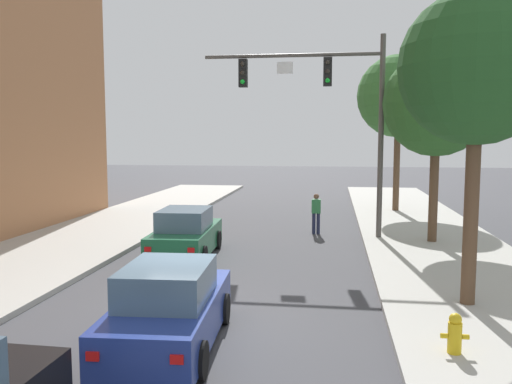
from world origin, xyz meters
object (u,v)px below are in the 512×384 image
at_px(traffic_signal_mast, 330,98).
at_px(fire_hydrant, 455,333).
at_px(car_lead_green, 186,235).
at_px(street_tree_third, 399,96).
at_px(pedestrian_crossing_road, 316,212).
at_px(car_following_blue, 170,310).
at_px(street_tree_nearest, 477,69).
at_px(street_tree_second, 437,104).

distance_m(traffic_signal_mast, fire_hydrant, 12.14).
distance_m(car_lead_green, street_tree_third, 14.75).
bearing_deg(car_lead_green, pedestrian_crossing_road, 49.11).
distance_m(traffic_signal_mast, car_lead_green, 7.46).
height_order(car_following_blue, pedestrian_crossing_road, pedestrian_crossing_road).
bearing_deg(traffic_signal_mast, street_tree_nearest, -67.85).
distance_m(traffic_signal_mast, street_tree_second, 3.81).
bearing_deg(street_tree_nearest, pedestrian_crossing_road, 112.36).
distance_m(traffic_signal_mast, pedestrian_crossing_road, 4.60).
xyz_separation_m(street_tree_nearest, street_tree_third, (0.16, 15.55, 0.54)).
bearing_deg(car_following_blue, pedestrian_crossing_road, 79.04).
distance_m(fire_hydrant, street_tree_second, 11.40).
relative_size(traffic_signal_mast, fire_hydrant, 10.42).
relative_size(pedestrian_crossing_road, street_tree_second, 0.24).
distance_m(car_following_blue, fire_hydrant, 5.14).
bearing_deg(street_tree_second, traffic_signal_mast, 171.63).
xyz_separation_m(car_lead_green, fire_hydrant, (6.89, -7.25, -0.22)).
bearing_deg(traffic_signal_mast, street_tree_second, -8.37).
distance_m(car_lead_green, street_tree_nearest, 10.07).
height_order(car_lead_green, pedestrian_crossing_road, pedestrian_crossing_road).
bearing_deg(traffic_signal_mast, street_tree_third, 66.01).
bearing_deg(car_following_blue, traffic_signal_mast, 75.59).
height_order(car_lead_green, street_tree_nearest, street_tree_nearest).
distance_m(fire_hydrant, street_tree_nearest, 5.80).
xyz_separation_m(traffic_signal_mast, street_tree_third, (3.39, 7.62, 0.59)).
relative_size(car_lead_green, street_tree_second, 0.63).
xyz_separation_m(car_following_blue, fire_hydrant, (5.13, 0.10, -0.22)).
xyz_separation_m(car_lead_green, pedestrian_crossing_road, (4.10, 4.73, 0.19)).
bearing_deg(fire_hydrant, pedestrian_crossing_road, 103.10).
height_order(traffic_signal_mast, car_following_blue, traffic_signal_mast).
bearing_deg(street_tree_third, street_tree_second, -87.41).
xyz_separation_m(fire_hydrant, street_tree_third, (1.08, 18.51, 5.43)).
relative_size(car_following_blue, street_tree_nearest, 0.62).
xyz_separation_m(car_lead_green, car_following_blue, (1.76, -7.35, 0.00)).
relative_size(car_lead_green, pedestrian_crossing_road, 2.63).
height_order(car_lead_green, car_following_blue, same).
bearing_deg(street_tree_third, pedestrian_crossing_road, -120.70).
distance_m(street_tree_nearest, street_tree_second, 7.41).
height_order(car_lead_green, fire_hydrant, car_lead_green).
height_order(fire_hydrant, street_tree_second, street_tree_second).
relative_size(traffic_signal_mast, car_following_blue, 1.74).
xyz_separation_m(traffic_signal_mast, fire_hydrant, (2.30, -10.89, -4.84)).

